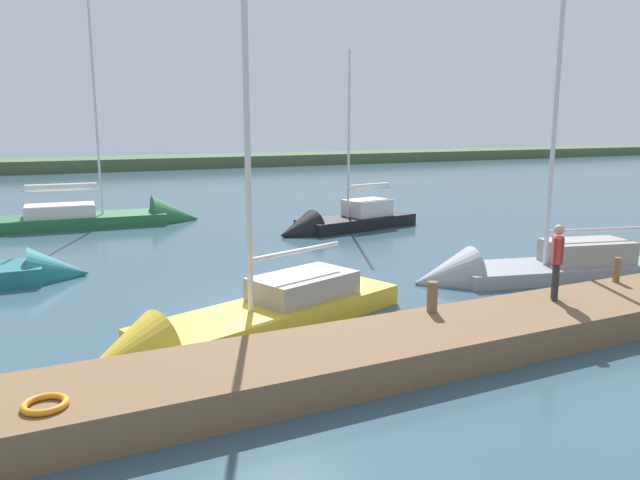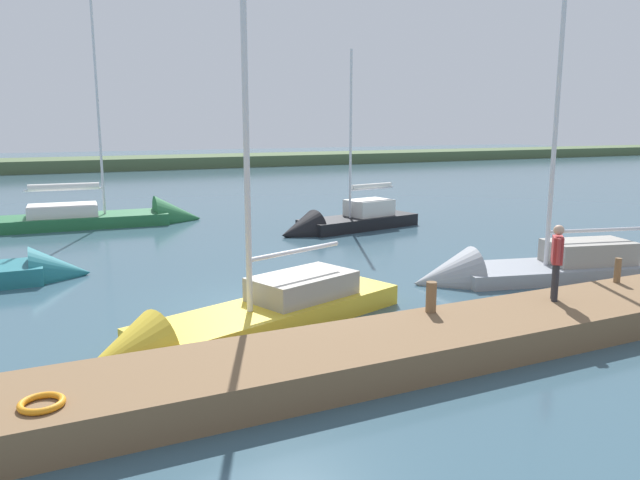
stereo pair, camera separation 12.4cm
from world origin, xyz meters
TOP-DOWN VIEW (x-y plane):
  - ground_plane at (0.00, 0.00)m, footprint 200.00×200.00m
  - far_shoreline at (0.00, -53.99)m, footprint 180.00×8.00m
  - dock_pier at (0.00, 4.44)m, footprint 23.21×2.33m
  - mooring_post_near at (-2.32, 3.62)m, footprint 0.23×0.23m
  - mooring_post_far at (-8.12, 3.62)m, footprint 0.17×0.17m
  - life_ring_buoy at (5.40, 4.91)m, footprint 0.66×0.66m
  - sailboat_mid_channel at (1.43, 1.55)m, footprint 8.35×4.44m
  - sailboat_outer_mooring at (1.73, -15.76)m, footprint 9.70×2.98m
  - sailboat_inner_slip at (-7.93, 0.40)m, footprint 8.28×3.87m
  - sailboat_behind_pier at (-7.03, -9.68)m, footprint 7.22×3.15m
  - person_on_dock at (-5.43, 4.10)m, footprint 0.48×0.52m

SIDE VIEW (x-z plane):
  - ground_plane at x=0.00m, z-range 0.00..0.00m
  - far_shoreline at x=0.00m, z-range -1.20..1.20m
  - sailboat_outer_mooring at x=1.73m, z-range -5.89..6.23m
  - sailboat_inner_slip at x=-7.93m, z-range -4.93..5.32m
  - sailboat_mid_channel at x=1.43m, z-range -4.87..5.27m
  - sailboat_behind_pier at x=-7.03m, z-range -4.10..4.56m
  - dock_pier at x=0.00m, z-range 0.00..0.65m
  - life_ring_buoy at x=5.40m, z-range 0.65..0.75m
  - mooring_post_far at x=-8.12m, z-range 0.65..1.29m
  - mooring_post_near at x=-2.32m, z-range 0.65..1.32m
  - person_on_dock at x=-5.43m, z-range 0.80..2.56m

